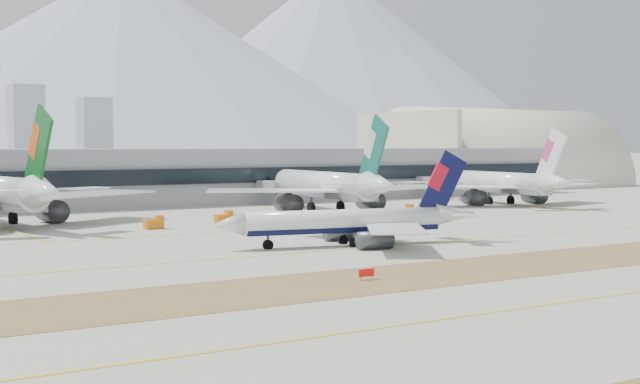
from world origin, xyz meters
TOP-DOWN VIEW (x-y plane):
  - ground at (0.00, 0.00)m, footprint 3000.00×3000.00m
  - taxiing_airliner at (-9.39, -0.95)m, footprint 45.31×38.86m
  - widebody_cathay at (26.46, 60.10)m, footprint 63.81×62.91m
  - widebody_china_air at (81.33, 57.58)m, footprint 57.53×56.87m
  - terminal at (0.00, 114.84)m, footprint 280.00×43.10m
  - hangar at (154.56, 135.00)m, footprint 91.00×60.00m
  - hold_sign_left at (-29.41, -32.00)m, footprint 2.20×0.15m
  - gse_c at (35.08, 41.11)m, footprint 3.55×2.00m
  - gse_b at (-25.12, 42.30)m, footprint 3.55×2.00m
  - gse_extra at (-8.12, 46.53)m, footprint 3.55×2.00m

SIDE VIEW (x-z plane):
  - ground at x=0.00m, z-range 0.00..0.00m
  - hangar at x=154.56m, z-range -29.86..30.14m
  - hold_sign_left at x=-29.41m, z-range 0.20..1.55m
  - gse_c at x=35.08m, z-range -0.25..2.35m
  - gse_b at x=-25.12m, z-range -0.25..2.35m
  - gse_extra at x=-8.12m, z-range -0.25..2.35m
  - taxiing_airliner at x=-9.39m, z-range -3.97..11.36m
  - widebody_china_air at x=81.33m, z-range -4.86..15.89m
  - widebody_cathay at x=26.46m, z-range -5.37..17.56m
  - terminal at x=0.00m, z-range 0.00..15.00m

